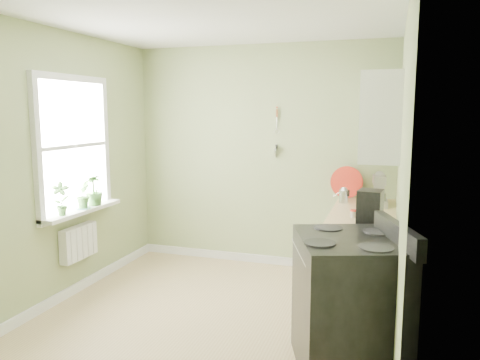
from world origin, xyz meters
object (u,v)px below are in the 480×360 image
(kettle, at_px, (344,195))
(coffee_maker, at_px, (370,211))
(stove, at_px, (348,304))
(stand_mixer, at_px, (379,192))

(kettle, bearing_deg, coffee_maker, -73.78)
(stove, xyz_separation_m, stand_mixer, (0.14, 1.75, 0.55))
(kettle, distance_m, coffee_maker, 1.16)
(stand_mixer, distance_m, coffee_maker, 1.05)
(coffee_maker, bearing_deg, kettle, 106.22)
(stand_mixer, height_order, kettle, stand_mixer)
(stove, relative_size, coffee_maker, 3.37)
(coffee_maker, bearing_deg, stove, -97.79)
(stand_mixer, height_order, coffee_maker, stand_mixer)
(stand_mixer, xyz_separation_m, kettle, (-0.37, 0.06, -0.07))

